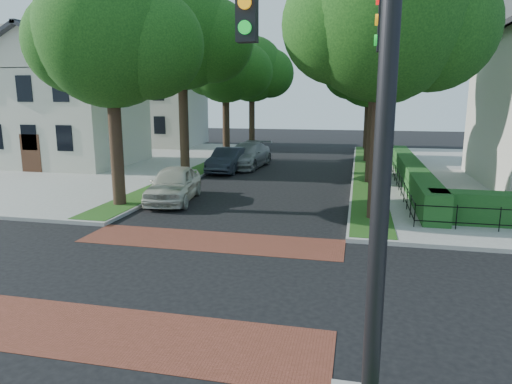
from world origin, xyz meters
TOP-DOWN VIEW (x-y plane):
  - ground at (0.00, 0.00)m, footprint 120.00×120.00m
  - sidewalk_nw at (-19.50, 19.00)m, footprint 30.00×30.00m
  - crosswalk_far at (0.00, 3.20)m, footprint 9.00×2.20m
  - crosswalk_near at (0.00, -3.20)m, footprint 9.00×2.20m
  - grass_strip_ne at (5.40, 19.10)m, footprint 1.60×29.80m
  - grass_strip_nw at (-5.40, 19.10)m, footprint 1.60×29.80m
  - tree_right_near at (5.60, 7.24)m, footprint 7.75×6.67m
  - tree_right_mid at (5.61, 15.25)m, footprint 8.25×7.09m
  - tree_right_far at (5.60, 24.22)m, footprint 7.25×6.23m
  - tree_right_back at (5.60, 33.23)m, footprint 7.50×6.45m
  - tree_left_near at (-5.40, 7.23)m, footprint 7.50×6.45m
  - tree_left_mid at (-5.39, 15.24)m, footprint 8.00×6.88m
  - tree_left_far at (-5.40, 24.22)m, footprint 7.00×6.02m
  - tree_left_back at (-5.40, 33.24)m, footprint 7.75×6.66m
  - hedge_main_road at (7.70, 15.00)m, footprint 1.00×18.00m
  - fence_main_road at (6.90, 15.00)m, footprint 0.06×18.00m
  - house_left_near at (-15.49, 17.99)m, footprint 10.00×9.00m
  - house_left_far at (-15.49, 31.99)m, footprint 10.00×9.00m
  - traffic_signal at (4.89, -4.41)m, footprint 2.17×2.00m
  - parked_car_front at (-3.60, 8.67)m, footprint 2.65×5.08m
  - parked_car_middle at (-3.56, 17.67)m, footprint 1.76×4.82m
  - parked_car_rear at (-2.78, 19.81)m, footprint 2.87×6.03m

SIDE VIEW (x-z plane):
  - ground at x=0.00m, z-range 0.00..0.00m
  - crosswalk_far at x=0.00m, z-range 0.00..0.01m
  - crosswalk_near at x=0.00m, z-range 0.00..0.01m
  - sidewalk_nw at x=-19.50m, z-range 0.00..0.15m
  - grass_strip_ne at x=5.40m, z-range 0.15..0.17m
  - grass_strip_nw at x=-5.40m, z-range 0.15..0.17m
  - fence_main_road at x=6.90m, z-range 0.15..1.05m
  - hedge_main_road at x=7.70m, z-range 0.15..1.35m
  - parked_car_middle at x=-3.56m, z-range 0.00..1.58m
  - parked_car_front at x=-3.60m, z-range 0.00..1.65m
  - parked_car_rear at x=-2.78m, z-range 0.00..1.70m
  - traffic_signal at x=4.89m, z-range 0.71..8.71m
  - house_left_near at x=-15.49m, z-range -0.03..10.11m
  - house_left_far at x=-15.49m, z-range -0.03..10.11m
  - tree_right_far at x=5.60m, z-range 2.04..11.78m
  - tree_left_far at x=-5.40m, z-range 2.19..12.05m
  - tree_right_back at x=5.60m, z-range 2.17..12.37m
  - tree_left_near at x=-5.40m, z-range 2.17..12.37m
  - tree_left_back at x=-5.40m, z-range 2.19..12.63m
  - tree_right_near at x=5.60m, z-range 2.30..12.96m
  - tree_right_mid at x=5.61m, z-range 2.38..13.60m
  - tree_left_mid at x=-5.39m, z-range 2.60..14.08m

